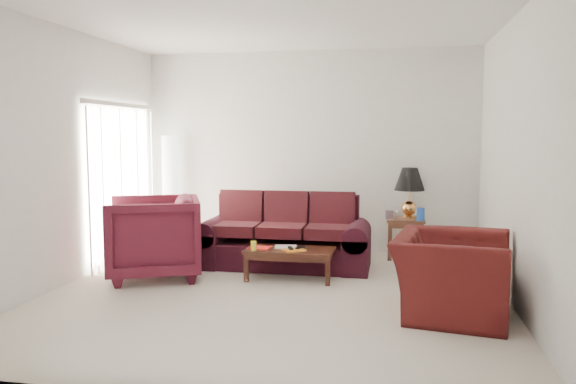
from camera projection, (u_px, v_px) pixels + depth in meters
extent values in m
plane|color=beige|center=(274.00, 294.00, 6.19)|extent=(5.00, 5.00, 0.00)
cube|color=silver|center=(123.00, 183.00, 7.79)|extent=(0.10, 2.00, 2.16)
cube|color=black|center=(255.00, 205.00, 8.27)|extent=(0.45, 0.28, 0.43)
cube|color=silver|center=(390.00, 215.00, 7.86)|extent=(0.14, 0.09, 0.13)
cylinder|color=#173F98|center=(421.00, 214.00, 7.72)|extent=(0.12, 0.12, 0.18)
cube|color=silver|center=(393.00, 211.00, 8.17)|extent=(0.14, 0.16, 0.05)
imported|color=#420F1A|center=(153.00, 237.00, 6.87)|extent=(1.43, 1.42, 1.01)
imported|color=#3B0E0D|center=(451.00, 275.00, 5.47)|extent=(1.25, 1.37, 0.79)
cube|color=red|center=(260.00, 248.00, 6.84)|extent=(0.27, 0.21, 0.01)
cube|color=white|center=(286.00, 247.00, 6.89)|extent=(0.29, 0.24, 0.02)
cube|color=orange|center=(294.00, 250.00, 6.70)|extent=(0.31, 0.30, 0.01)
cube|color=black|center=(291.00, 248.00, 6.72)|extent=(0.10, 0.16, 0.02)
cube|color=black|center=(300.00, 247.00, 6.76)|extent=(0.11, 0.16, 0.02)
cylinder|color=yellow|center=(254.00, 246.00, 6.70)|extent=(0.08, 0.08, 0.12)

